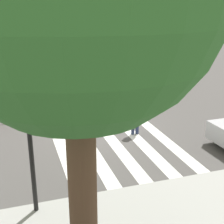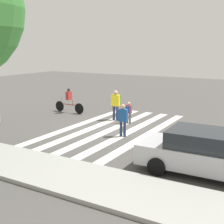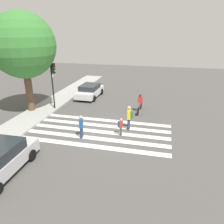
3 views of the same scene
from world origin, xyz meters
name	(u,v)px [view 2 (image 2 of 3)]	position (x,y,z in m)	size (l,w,h in m)	color
ground_plane	(112,129)	(0.00, 0.00, 0.00)	(60.00, 60.00, 0.00)	#4C4947
sidewalk_curb	(26,165)	(0.00, 6.25, 0.07)	(36.00, 2.50, 0.14)	#9E9E99
crosswalk_stripes	(112,129)	(0.00, 0.00, 0.00)	(4.69, 10.00, 0.01)	silver
pedestrian_child_with_backpack	(116,103)	(0.88, -1.98, 1.06)	(0.52, 0.44, 1.81)	navy
pedestrian_adult_tall_backpack	(129,111)	(-0.19, -1.56, 0.74)	(0.36, 0.31, 1.26)	#4C4C51
pedestrian_adult_blue_shirt	(123,118)	(-1.16, 0.93, 0.91)	(0.47, 0.27, 1.61)	navy
cyclist_far_lane	(69,100)	(4.67, -2.30, 0.87)	(2.39, 0.41, 1.64)	black
car_parked_far_curb	(206,152)	(-5.82, 3.58, 0.78)	(4.62, 2.17, 1.54)	#B7B7BC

